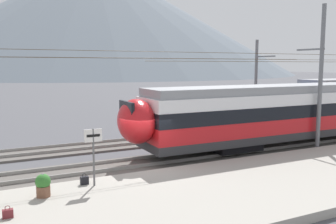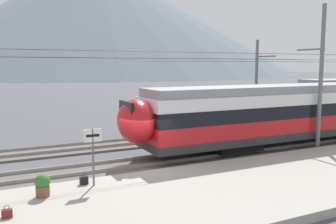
% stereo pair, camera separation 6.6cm
% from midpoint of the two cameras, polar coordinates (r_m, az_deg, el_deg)
% --- Properties ---
extents(ground_plane, '(400.00, 400.00, 0.00)m').
position_cam_midpoint_polar(ground_plane, '(17.72, -3.50, -9.32)').
color(ground_plane, '#4C4C51').
extents(platform_slab, '(120.00, 6.80, 0.35)m').
position_cam_midpoint_polar(platform_slab, '(14.08, 3.36, -13.03)').
color(platform_slab, '#A39E93').
rests_on(platform_slab, ground).
extents(track_near, '(120.00, 3.00, 0.28)m').
position_cam_midpoint_polar(track_near, '(18.83, -5.02, -8.11)').
color(track_near, '#5B5651').
rests_on(track_near, ground).
extents(track_far, '(120.00, 3.00, 0.28)m').
position_cam_midpoint_polar(track_far, '(23.40, -9.49, -5.13)').
color(track_far, '#5B5651').
rests_on(track_far, ground).
extents(train_near_platform, '(29.09, 2.96, 4.27)m').
position_cam_midpoint_polar(train_near_platform, '(26.65, 23.74, 0.57)').
color(train_near_platform, '#2D2D30').
rests_on(train_near_platform, track_near).
extents(catenary_mast_mid, '(38.54, 2.04, 8.50)m').
position_cam_midpoint_polar(catenary_mast_mid, '(23.15, 22.30, 5.06)').
color(catenary_mast_mid, slate).
rests_on(catenary_mast_mid, ground).
extents(catenary_mast_far_side, '(38.54, 2.28, 7.09)m').
position_cam_midpoint_polar(catenary_mast_far_side, '(30.97, 13.57, 4.66)').
color(catenary_mast_far_side, slate).
rests_on(catenary_mast_far_side, ground).
extents(platform_sign, '(0.70, 0.08, 2.25)m').
position_cam_midpoint_polar(platform_sign, '(14.65, -11.62, -4.93)').
color(platform_sign, '#59595B').
rests_on(platform_sign, platform_slab).
extents(handbag_beside_passenger, '(0.32, 0.18, 0.40)m').
position_cam_midpoint_polar(handbag_beside_passenger, '(12.86, -23.71, -14.20)').
color(handbag_beside_passenger, maroon).
rests_on(handbag_beside_passenger, platform_slab).
extents(handbag_near_sign, '(0.32, 0.18, 0.45)m').
position_cam_midpoint_polar(handbag_near_sign, '(15.24, -12.94, -10.27)').
color(handbag_near_sign, black).
rests_on(handbag_near_sign, platform_slab).
extents(potted_plant_platform_edge, '(0.54, 0.54, 0.83)m').
position_cam_midpoint_polar(potted_plant_platform_edge, '(14.22, -18.91, -10.57)').
color(potted_plant_platform_edge, brown).
rests_on(potted_plant_platform_edge, platform_slab).
extents(mountain_central_peak, '(218.08, 218.08, 63.40)m').
position_cam_midpoint_polar(mountain_central_peak, '(218.41, -11.34, 14.16)').
color(mountain_central_peak, slate).
rests_on(mountain_central_peak, ground).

